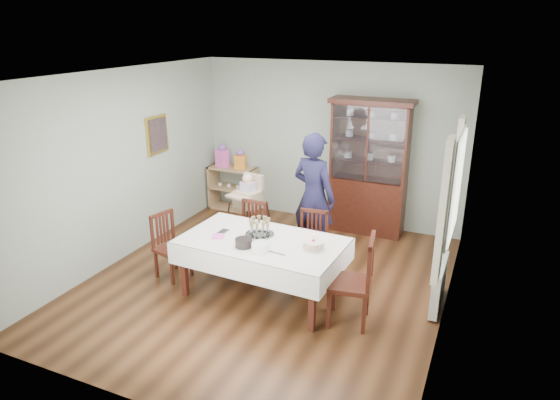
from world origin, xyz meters
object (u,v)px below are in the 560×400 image
Objects in this scene: gift_bag_pink at (222,156)px; sideboard at (233,188)px; woman at (314,197)px; champagne_tray at (260,230)px; high_chair at (248,215)px; birthday_cake at (313,245)px; chair_far_left at (249,247)px; chair_far_right at (310,257)px; chair_end_left at (173,258)px; chair_end_right at (351,297)px; gift_bag_orange at (240,160)px; dining_table at (262,268)px; china_cabinet at (369,165)px.

sideboard is at bearing 5.79° from gift_bag_pink.
champagne_tray is (-0.28, -1.19, -0.10)m from woman.
sideboard is 1.52m from high_chair.
chair_far_left is at bearing 150.38° from birthday_cake.
woman reaches higher than gift_bag_pink.
gift_bag_pink is (-2.23, 1.27, 0.05)m from woman.
chair_far_right reaches higher than chair_end_left.
chair_end_left is at bearing -92.71° from high_chair.
high_chair is 3.04× the size of champagne_tray.
chair_end_right is 0.58× the size of woman.
woman reaches higher than chair_far_right.
chair_end_left is at bearing -160.63° from chair_far_right.
dining_table is at bearing -56.97° from gift_bag_orange.
chair_far_right is 2.44× the size of champagne_tray.
birthday_cake reaches higher than sideboard.
china_cabinet reaches higher than gift_bag_orange.
high_chair is (-1.57, -1.18, -0.69)m from china_cabinet.
china_cabinet is 2.88m from chair_end_right.
champagne_tray is at bearing 126.69° from dining_table.
chair_end_right is (0.53, -2.71, -0.80)m from china_cabinet.
birthday_cake is 3.48m from gift_bag_orange.
china_cabinet is at bearing 75.86° from chair_far_right.
gift_bag_orange is at bearing -18.57° from woman.
gift_bag_orange is at bearing 123.03° from dining_table.
dining_table is 3.34m from gift_bag_pink.
sideboard is at bearing 134.65° from chair_far_right.
chair_end_left is 2.81m from gift_bag_pink.
gift_bag_orange reaches higher than dining_table.
champagne_tray is at bearing -131.86° from chair_far_right.
sideboard is 0.58m from gift_bag_orange.
china_cabinet is 2.70m from gift_bag_pink.
sideboard is 2.57× the size of gift_bag_orange.
high_chair is 3.98× the size of birthday_cake.
gift_bag_orange is (-1.13, 1.88, 0.68)m from chair_far_left.
sideboard is at bearing 126.88° from chair_far_left.
birthday_cake is 0.67× the size of gift_bag_pink.
chair_far_right is at bearing -50.42° from chair_end_left.
chair_end_right reaches higher than chair_far_right.
chair_end_left reaches higher than dining_table.
chair_end_left is (-1.33, -0.04, -0.12)m from dining_table.
gift_bag_pink is (-1.50, 1.88, 0.71)m from chair_far_left.
chair_end_right is 2.91× the size of champagne_tray.
chair_end_right is at bearing -42.06° from sideboard.
chair_end_left is at bearing -127.14° from china_cabinet.
woman is at bearing -29.65° from gift_bag_pink.
birthday_cake is 3.74m from gift_bag_pink.
chair_far_right is at bearing 63.45° from dining_table.
gift_bag_pink reaches higher than chair_far_left.
dining_table is 1.19m from chair_end_right.
china_cabinet is 2.39m from chair_far_left.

